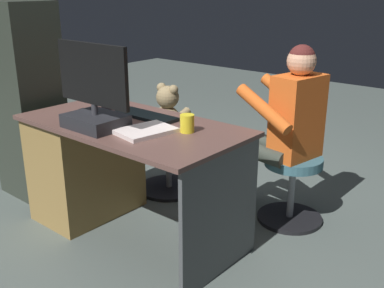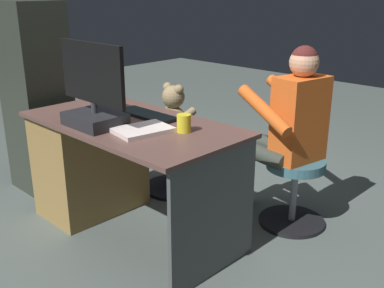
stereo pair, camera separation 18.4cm
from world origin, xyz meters
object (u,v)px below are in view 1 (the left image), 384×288
Objects in this scene: desk at (96,162)px; cup at (187,123)px; teddy_bear at (169,111)px; person at (283,122)px; office_chair_teddy at (169,158)px; computer_mouse at (108,107)px; visitor_chair at (292,182)px; monitor at (94,100)px; tv_remote at (78,112)px; keyboard at (146,116)px.

desk is 13.89× the size of cup.
teddy_bear is 0.87m from person.
office_chair_teddy is 1.24× the size of teddy_bear.
desk is 14.27× the size of computer_mouse.
office_chair_teddy is 0.95m from visitor_chair.
cup is (-0.72, -0.08, 0.39)m from desk.
teddy_bear is (0.20, -0.81, -0.26)m from monitor.
person is at bearing -170.02° from office_chair_teddy.
teddy_bear is at bearing -96.50° from computer_mouse.
cup is 0.98m from office_chair_teddy.
computer_mouse is 0.26× the size of teddy_bear.
cup is at bearing 140.38° from office_chair_teddy.
tv_remote is 0.84m from office_chair_teddy.
teddy_bear is (-0.00, -0.01, 0.36)m from office_chair_teddy.
monitor is 3.68× the size of tv_remote.
computer_mouse is at bearing 35.46° from person.
cup is 0.21× the size of office_chair_teddy.
computer_mouse reaches higher than desk.
tv_remote is at bearing 29.35° from keyboard.
desk is 3.69× the size of teddy_bear.
computer_mouse is at bearing -122.81° from tv_remote.
visitor_chair is at bearing -127.60° from monitor.
tv_remote is at bearing 79.92° from office_chair_teddy.
computer_mouse reaches higher than visitor_chair.
visitor_chair is at bearing -170.02° from office_chair_teddy.
cup is (-0.70, 0.03, 0.03)m from computer_mouse.
tv_remote is (0.77, 0.15, -0.04)m from cup.
office_chair_teddy is (-0.08, -0.61, -0.13)m from desk.
office_chair_teddy is at bearing -60.83° from keyboard.
desk is 0.36m from tv_remote.
person is (-0.91, -0.65, -0.07)m from computer_mouse.
person is at bearing -144.54° from computer_mouse.
person is at bearing -133.57° from keyboard.
cup reaches higher than computer_mouse.
tv_remote is 0.33× the size of visitor_chair.
person is (-0.85, -0.15, 0.41)m from office_chair_teddy.
monitor reaches higher than person.
tv_remote is (0.06, 0.19, -0.01)m from computer_mouse.
person is at bearing -106.94° from cup.
cup is at bearing 139.73° from teddy_bear.
desk is 0.67m from teddy_bear.
office_chair_teddy is (0.20, -0.80, -0.62)m from monitor.
tv_remote reaches higher than visitor_chair.
monitor is 0.88m from teddy_bear.
teddy_bear reaches higher than office_chair_teddy.
monitor is 1.23× the size of visitor_chair.
office_chair_teddy is (-0.12, -0.69, -0.47)m from tv_remote.
monitor is at bearing 145.41° from desk.
monitor is at bearing 30.73° from cup.
teddy_bear is at bearing -76.41° from monitor.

